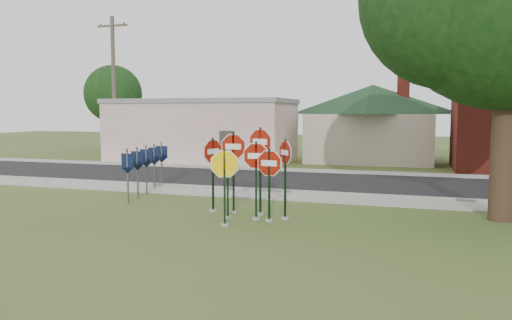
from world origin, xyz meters
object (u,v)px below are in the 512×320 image
(stop_sign_yellow, at_px, (225,177))
(pedestrian, at_px, (230,152))
(stop_sign_left, at_px, (228,177))
(stop_sign_center, at_px, (256,169))
(utility_pole_near, at_px, (114,87))

(stop_sign_yellow, distance_m, pedestrian, 14.94)
(stop_sign_yellow, distance_m, stop_sign_left, 1.08)
(pedestrian, bearing_deg, stop_sign_left, 103.64)
(stop_sign_left, distance_m, pedestrian, 13.87)
(stop_sign_center, relative_size, stop_sign_left, 1.16)
(stop_sign_left, relative_size, utility_pole_near, 0.23)
(stop_sign_yellow, bearing_deg, stop_sign_left, 106.53)
(stop_sign_yellow, xyz_separation_m, stop_sign_left, (-0.30, 1.02, -0.15))
(stop_sign_yellow, height_order, pedestrian, stop_sign_yellow)
(stop_sign_center, relative_size, utility_pole_near, 0.27)
(stop_sign_yellow, bearing_deg, utility_pole_near, 132.35)
(utility_pole_near, height_order, pedestrian, utility_pole_near)
(stop_sign_left, bearing_deg, stop_sign_center, 7.55)
(stop_sign_center, xyz_separation_m, utility_pole_near, (-14.33, 13.93, 3.39))
(stop_sign_left, bearing_deg, stop_sign_yellow, -73.47)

